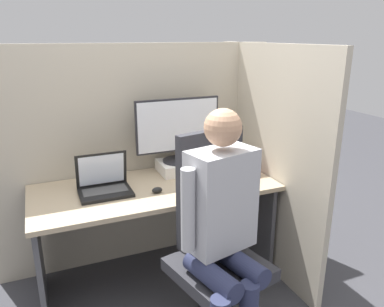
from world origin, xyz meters
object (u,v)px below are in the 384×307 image
object	(u,v)px
coffee_mug	(225,158)
office_chair	(215,236)
paper_box	(179,166)
carrot_toy	(196,190)
monitor	(178,129)
stapler	(251,171)
person	(224,222)
laptop	(104,185)

from	to	relation	value
coffee_mug	office_chair	bearing A→B (deg)	-121.03
paper_box	carrot_toy	distance (m)	0.40
monitor	stapler	distance (m)	0.60
person	coffee_mug	xyz separation A→B (m)	(0.49, 0.92, -0.01)
monitor	person	size ratio (longest dim) A/B	0.46
carrot_toy	coffee_mug	world-z (taller)	coffee_mug
monitor	carrot_toy	distance (m)	0.50
paper_box	carrot_toy	world-z (taller)	paper_box
carrot_toy	stapler	bearing A→B (deg)	16.06
monitor	laptop	bearing A→B (deg)	-162.76
coffee_mug	person	bearing A→B (deg)	-117.99
carrot_toy	coffee_mug	distance (m)	0.59
carrot_toy	office_chair	distance (m)	0.37
paper_box	office_chair	world-z (taller)	office_chair
paper_box	person	world-z (taller)	person
stapler	office_chair	world-z (taller)	office_chair
laptop	office_chair	world-z (taller)	office_chair
paper_box	stapler	distance (m)	0.52
person	coffee_mug	size ratio (longest dim) A/B	12.78
stapler	paper_box	bearing A→B (deg)	149.99
paper_box	laptop	xyz separation A→B (m)	(-0.57, -0.17, 0.01)
stapler	laptop	bearing A→B (deg)	175.06
office_chair	person	distance (m)	0.26
carrot_toy	coffee_mug	size ratio (longest dim) A/B	1.26
monitor	laptop	distance (m)	0.65
paper_box	office_chair	distance (m)	0.76
stapler	coffee_mug	world-z (taller)	coffee_mug
paper_box	laptop	bearing A→B (deg)	-163.02
carrot_toy	person	world-z (taller)	person
laptop	stapler	xyz separation A→B (m)	(1.02, -0.09, -0.02)
laptop	carrot_toy	world-z (taller)	laptop
paper_box	coffee_mug	xyz separation A→B (m)	(0.38, 0.01, 0.01)
paper_box	office_chair	xyz separation A→B (m)	(-0.07, -0.74, -0.16)
stapler	carrot_toy	bearing A→B (deg)	-163.94
laptop	coffee_mug	world-z (taller)	laptop
laptop	office_chair	xyz separation A→B (m)	(0.50, -0.57, -0.17)
office_chair	monitor	bearing A→B (deg)	84.79
carrot_toy	paper_box	bearing A→B (deg)	84.63
stapler	office_chair	size ratio (longest dim) A/B	0.11
coffee_mug	laptop	bearing A→B (deg)	-169.13
paper_box	coffee_mug	distance (m)	0.38
laptop	monitor	bearing A→B (deg)	17.24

